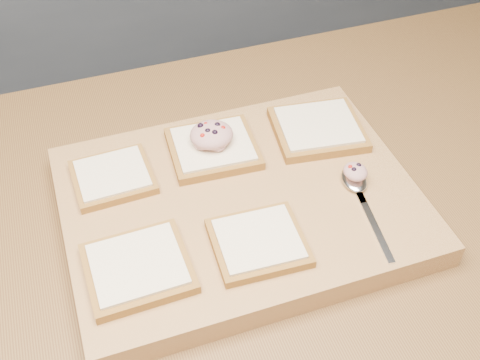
# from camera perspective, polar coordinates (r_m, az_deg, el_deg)

# --- Properties ---
(back_counter) EXTENTS (3.60, 0.62, 0.94)m
(back_counter) POSITION_cam_1_polar(r_m,az_deg,el_deg) (2.25, -12.78, 15.52)
(back_counter) COLOR slate
(back_counter) RESTS_ON ground
(cutting_board) EXTENTS (0.48, 0.37, 0.04)m
(cutting_board) POSITION_cam_1_polar(r_m,az_deg,el_deg) (0.85, 0.00, -2.30)
(cutting_board) COLOR tan
(cutting_board) RESTS_ON island_counter
(bread_far_left) EXTENTS (0.11, 0.10, 0.02)m
(bread_far_left) POSITION_cam_1_polar(r_m,az_deg,el_deg) (0.87, -11.98, 0.33)
(bread_far_left) COLOR #A3752A
(bread_far_left) RESTS_ON cutting_board
(bread_far_center) EXTENTS (0.13, 0.12, 0.02)m
(bread_far_center) POSITION_cam_1_polar(r_m,az_deg,el_deg) (0.89, -2.57, 3.07)
(bread_far_center) COLOR #A3752A
(bread_far_center) RESTS_ON cutting_board
(bread_far_right) EXTENTS (0.15, 0.14, 0.02)m
(bread_far_right) POSITION_cam_1_polar(r_m,az_deg,el_deg) (0.93, 7.39, 4.87)
(bread_far_right) COLOR #A3752A
(bread_far_right) RESTS_ON cutting_board
(bread_near_left) EXTENTS (0.13, 0.12, 0.02)m
(bread_near_left) POSITION_cam_1_polar(r_m,az_deg,el_deg) (0.75, -9.66, -8.18)
(bread_near_left) COLOR #A3752A
(bread_near_left) RESTS_ON cutting_board
(bread_near_center) EXTENTS (0.12, 0.11, 0.02)m
(bread_near_center) POSITION_cam_1_polar(r_m,az_deg,el_deg) (0.77, 1.76, -5.90)
(bread_near_center) COLOR #A3752A
(bread_near_center) RESTS_ON cutting_board
(tuna_salad_dollop) EXTENTS (0.06, 0.06, 0.03)m
(tuna_salad_dollop) POSITION_cam_1_polar(r_m,az_deg,el_deg) (0.88, -2.73, 4.34)
(tuna_salad_dollop) COLOR tan
(tuna_salad_dollop) RESTS_ON bread_far_center
(spoon) EXTENTS (0.05, 0.17, 0.01)m
(spoon) POSITION_cam_1_polar(r_m,az_deg,el_deg) (0.85, 11.02, -0.56)
(spoon) COLOR silver
(spoon) RESTS_ON cutting_board
(spoon_salad) EXTENTS (0.03, 0.04, 0.02)m
(spoon_salad) POSITION_cam_1_polar(r_m,az_deg,el_deg) (0.85, 10.88, 0.80)
(spoon_salad) COLOR tan
(spoon_salad) RESTS_ON spoon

